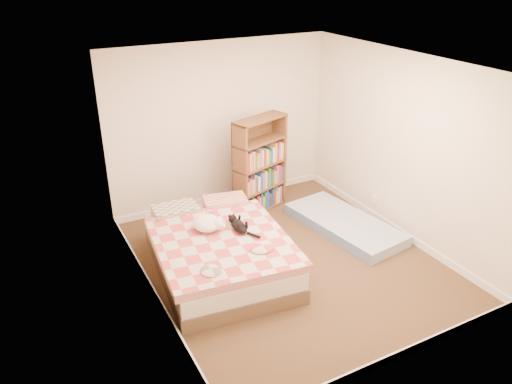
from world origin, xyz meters
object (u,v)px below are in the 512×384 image
white_dog (208,223)px  black_cat (238,225)px  floor_mattress (344,224)px  bookshelf (259,176)px  bed (218,250)px

white_dog → black_cat: bearing=-23.9°
black_cat → white_dog: 0.37m
black_cat → white_dog: (-0.34, 0.16, 0.03)m
black_cat → white_dog: white_dog is taller
floor_mattress → black_cat: 1.80m
bookshelf → floor_mattress: 1.47m
bookshelf → black_cat: size_ratio=2.59×
floor_mattress → white_dog: (-2.06, 0.08, 0.52)m
bookshelf → white_dog: (-1.29, -1.08, 0.05)m
black_cat → bookshelf: bearing=53.3°
bookshelf → white_dog: bearing=-158.4°
black_cat → bed: bearing=170.4°
bookshelf → black_cat: (-0.96, -1.24, 0.02)m
floor_mattress → white_dog: white_dog is taller
bookshelf → black_cat: 1.57m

